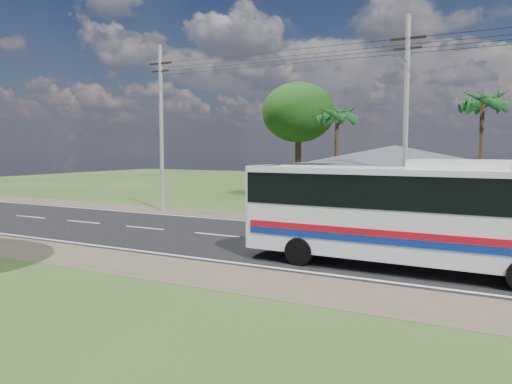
# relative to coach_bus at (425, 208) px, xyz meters

# --- Properties ---
(ground) EXTENTS (120.00, 120.00, 0.00)m
(ground) POSITION_rel_coach_bus_xyz_m (-5.59, 2.75, -2.19)
(ground) COLOR #284318
(ground) RESTS_ON ground
(road) EXTENTS (120.00, 16.00, 0.03)m
(road) POSITION_rel_coach_bus_xyz_m (-5.59, 2.75, -2.18)
(road) COLOR black
(road) RESTS_ON ground
(house) EXTENTS (12.40, 10.00, 5.00)m
(house) POSITION_rel_coach_bus_xyz_m (-4.59, 15.75, 0.46)
(house) COLOR #C8B485
(house) RESTS_ON ground
(utility_poles) EXTENTS (32.80, 2.22, 11.00)m
(utility_poles) POSITION_rel_coach_bus_xyz_m (-2.92, 9.24, 3.58)
(utility_poles) COLOR #9E9E99
(utility_poles) RESTS_ON ground
(palm_mid) EXTENTS (2.80, 2.80, 8.20)m
(palm_mid) POSITION_rel_coach_bus_xyz_m (0.41, 18.25, 4.97)
(palm_mid) COLOR #47301E
(palm_mid) RESTS_ON ground
(palm_far) EXTENTS (2.80, 2.80, 7.70)m
(palm_far) POSITION_rel_coach_bus_xyz_m (-9.59, 18.75, 4.49)
(palm_far) COLOR #47301E
(palm_far) RESTS_ON ground
(tree_behind_house) EXTENTS (6.00, 6.00, 9.61)m
(tree_behind_house) POSITION_rel_coach_bus_xyz_m (-13.59, 20.75, 4.93)
(tree_behind_house) COLOR #47301E
(tree_behind_house) RESTS_ON ground
(coach_bus) EXTENTS (12.35, 2.81, 3.83)m
(coach_bus) POSITION_rel_coach_bus_xyz_m (0.00, 0.00, 0.00)
(coach_bus) COLOR white
(coach_bus) RESTS_ON ground
(motorcycle) EXTENTS (1.85, 1.07, 0.92)m
(motorcycle) POSITION_rel_coach_bus_xyz_m (-6.05, 7.99, -1.73)
(motorcycle) COLOR black
(motorcycle) RESTS_ON ground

